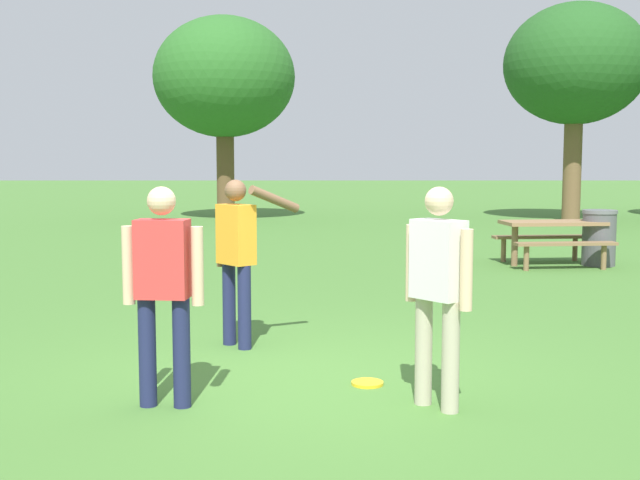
{
  "coord_description": "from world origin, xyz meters",
  "views": [
    {
      "loc": [
        0.18,
        -6.68,
        1.84
      ],
      "look_at": [
        0.21,
        1.57,
        1.0
      ],
      "focal_mm": 44.98,
      "sensor_mm": 36.0,
      "label": 1
    }
  ],
  "objects_px": {
    "tree_broad_center": "(573,65)",
    "picnic_table_near": "(550,233)",
    "person_catcher": "(436,282)",
    "person_thrower": "(235,249)",
    "frisbee": "(365,383)",
    "person_bystander": "(161,282)",
    "tree_tall_left": "(222,78)",
    "trash_can_beside_table": "(596,238)"
  },
  "relations": [
    {
      "from": "trash_can_beside_table",
      "to": "tree_broad_center",
      "type": "relative_size",
      "value": 0.15
    },
    {
      "from": "person_catcher",
      "to": "tree_tall_left",
      "type": "distance_m",
      "value": 18.83
    },
    {
      "from": "person_catcher",
      "to": "picnic_table_near",
      "type": "relative_size",
      "value": 0.9
    },
    {
      "from": "person_catcher",
      "to": "tree_broad_center",
      "type": "height_order",
      "value": "tree_broad_center"
    },
    {
      "from": "person_thrower",
      "to": "tree_broad_center",
      "type": "height_order",
      "value": "tree_broad_center"
    },
    {
      "from": "picnic_table_near",
      "to": "trash_can_beside_table",
      "type": "height_order",
      "value": "trash_can_beside_table"
    },
    {
      "from": "frisbee",
      "to": "tree_broad_center",
      "type": "bearing_deg",
      "value": 67.74
    },
    {
      "from": "person_thrower",
      "to": "tree_broad_center",
      "type": "bearing_deg",
      "value": 62.51
    },
    {
      "from": "picnic_table_near",
      "to": "person_catcher",
      "type": "bearing_deg",
      "value": -111.62
    },
    {
      "from": "person_catcher",
      "to": "frisbee",
      "type": "xyz_separation_m",
      "value": [
        -0.47,
        0.61,
        -0.93
      ]
    },
    {
      "from": "trash_can_beside_table",
      "to": "tree_tall_left",
      "type": "relative_size",
      "value": 0.16
    },
    {
      "from": "picnic_table_near",
      "to": "person_thrower",
      "type": "bearing_deg",
      "value": -128.83
    },
    {
      "from": "tree_broad_center",
      "to": "picnic_table_near",
      "type": "bearing_deg",
      "value": -109.06
    },
    {
      "from": "person_catcher",
      "to": "tree_tall_left",
      "type": "relative_size",
      "value": 0.27
    },
    {
      "from": "person_thrower",
      "to": "picnic_table_near",
      "type": "xyz_separation_m",
      "value": [
        4.8,
        5.97,
        -0.4
      ]
    },
    {
      "from": "picnic_table_near",
      "to": "tree_tall_left",
      "type": "bearing_deg",
      "value": 123.62
    },
    {
      "from": "trash_can_beside_table",
      "to": "tree_broad_center",
      "type": "height_order",
      "value": "tree_broad_center"
    },
    {
      "from": "person_thrower",
      "to": "person_catcher",
      "type": "relative_size",
      "value": 1.0
    },
    {
      "from": "frisbee",
      "to": "trash_can_beside_table",
      "type": "xyz_separation_m",
      "value": [
        4.42,
        7.32,
        0.47
      ]
    },
    {
      "from": "person_thrower",
      "to": "tree_tall_left",
      "type": "distance_m",
      "value": 16.67
    },
    {
      "from": "person_catcher",
      "to": "trash_can_beside_table",
      "type": "xyz_separation_m",
      "value": [
        3.94,
        7.93,
        -0.46
      ]
    },
    {
      "from": "person_thrower",
      "to": "person_bystander",
      "type": "relative_size",
      "value": 1.0
    },
    {
      "from": "frisbee",
      "to": "tree_broad_center",
      "type": "height_order",
      "value": "tree_broad_center"
    },
    {
      "from": "person_catcher",
      "to": "frisbee",
      "type": "relative_size",
      "value": 6.22
    },
    {
      "from": "person_bystander",
      "to": "tree_broad_center",
      "type": "distance_m",
      "value": 19.87
    },
    {
      "from": "person_bystander",
      "to": "trash_can_beside_table",
      "type": "bearing_deg",
      "value": 52.93
    },
    {
      "from": "person_bystander",
      "to": "tree_broad_center",
      "type": "xyz_separation_m",
      "value": [
        8.51,
        17.6,
        3.56
      ]
    },
    {
      "from": "person_catcher",
      "to": "person_bystander",
      "type": "height_order",
      "value": "same"
    },
    {
      "from": "person_bystander",
      "to": "tree_tall_left",
      "type": "xyz_separation_m",
      "value": [
        -1.67,
        18.14,
        3.25
      ]
    },
    {
      "from": "picnic_table_near",
      "to": "tree_tall_left",
      "type": "relative_size",
      "value": 0.3
    },
    {
      "from": "person_bystander",
      "to": "frisbee",
      "type": "relative_size",
      "value": 6.22
    },
    {
      "from": "person_thrower",
      "to": "frisbee",
      "type": "bearing_deg",
      "value": -48.26
    },
    {
      "from": "picnic_table_near",
      "to": "tree_broad_center",
      "type": "relative_size",
      "value": 0.29
    },
    {
      "from": "trash_can_beside_table",
      "to": "picnic_table_near",
      "type": "bearing_deg",
      "value": -179.14
    },
    {
      "from": "frisbee",
      "to": "tree_broad_center",
      "type": "distance_m",
      "value": 18.93
    },
    {
      "from": "person_bystander",
      "to": "tree_tall_left",
      "type": "relative_size",
      "value": 0.27
    },
    {
      "from": "tree_tall_left",
      "to": "person_bystander",
      "type": "bearing_deg",
      "value": -84.75
    },
    {
      "from": "person_bystander",
      "to": "trash_can_beside_table",
      "type": "xyz_separation_m",
      "value": [
        5.96,
        7.89,
        -0.46
      ]
    },
    {
      "from": "person_catcher",
      "to": "frisbee",
      "type": "height_order",
      "value": "person_catcher"
    },
    {
      "from": "person_thrower",
      "to": "picnic_table_near",
      "type": "height_order",
      "value": "person_thrower"
    },
    {
      "from": "picnic_table_near",
      "to": "trash_can_beside_table",
      "type": "relative_size",
      "value": 1.91
    },
    {
      "from": "frisbee",
      "to": "tree_tall_left",
      "type": "height_order",
      "value": "tree_tall_left"
    }
  ]
}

